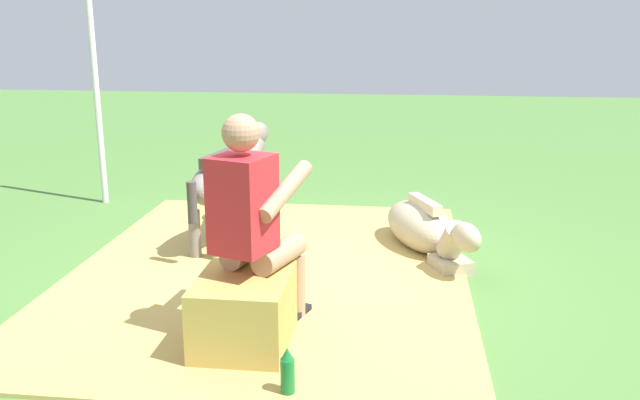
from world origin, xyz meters
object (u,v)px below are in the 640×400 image
Objects in this scene: hay_bale at (244,313)px; pony_standing at (227,179)px; person_seated at (254,219)px; pony_lying at (425,228)px; soda_bottle at (288,373)px; tent_pole_right at (95,77)px.

pony_standing is (1.67, 0.52, 0.35)m from hay_bale.
pony_lying is (1.56, -0.99, -0.51)m from person_seated.
soda_bottle is (-2.15, -0.84, -0.43)m from pony_standing.
person_seated is at bearing -13.22° from hay_bale.
pony_standing is (1.52, 0.55, -0.15)m from person_seated.
soda_bottle is at bearing -144.08° from tent_pole_right.
pony_standing is 0.54× the size of tent_pole_right.
tent_pole_right is at bearing 38.25° from person_seated.
tent_pole_right is (3.30, 2.39, 1.10)m from soda_bottle.
pony_standing reaches higher than soda_bottle.
pony_lying is 3.45m from tent_pole_right.
soda_bottle is at bearing -155.65° from person_seated.
tent_pole_right reaches higher than pony_standing.
pony_standing is 5.16× the size of soda_bottle.
tent_pole_right is (1.11, 3.10, 1.04)m from pony_lying.
person_seated is 0.53× the size of tent_pole_right.
tent_pole_right is (1.15, 1.55, 0.68)m from pony_standing.
hay_bale is 2.00m from pony_lying.
hay_bale is 3.65m from tent_pole_right.
pony_lying is at bearing -109.64° from tent_pole_right.
pony_standing is 2.04m from tent_pole_right.
pony_standing is at bearing 19.95° from person_seated.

